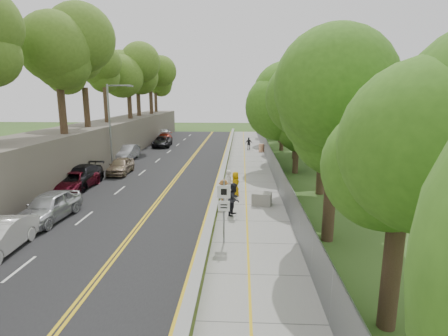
{
  "coord_description": "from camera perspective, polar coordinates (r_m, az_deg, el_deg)",
  "views": [
    {
      "loc": [
        1.85,
        -18.72,
        7.06
      ],
      "look_at": [
        0.5,
        8.0,
        1.4
      ],
      "focal_mm": 28.0,
      "sensor_mm": 36.0,
      "label": 1
    }
  ],
  "objects": [
    {
      "name": "rock_embankment",
      "position": [
        37.39,
        -21.42,
        3.34
      ],
      "size": [
        5.0,
        66.0,
        4.0
      ],
      "primitive_type": "cube",
      "color": "#595147",
      "rests_on": "ground"
    },
    {
      "name": "ground",
      "position": [
        20.09,
        -2.61,
        -8.64
      ],
      "size": [
        140.0,
        140.0,
        0.0
      ],
      "primitive_type": "plane",
      "color": "#33511E",
      "rests_on": "ground"
    },
    {
      "name": "person_far",
      "position": [
        45.23,
        4.08,
        4.02
      ],
      "size": [
        1.0,
        0.61,
        1.59
      ],
      "primitive_type": "imported",
      "rotation": [
        0.0,
        0.0,
        3.39
      ],
      "color": "black",
      "rests_on": "sidewalk"
    },
    {
      "name": "painter_2",
      "position": [
        20.63,
        1.66,
        -5.1
      ],
      "size": [
        1.0,
        1.13,
        1.93
      ],
      "primitive_type": "imported",
      "rotation": [
        0.0,
        0.0,
        1.24
      ],
      "color": "black",
      "rests_on": "sidewalk"
    },
    {
      "name": "car_5",
      "position": [
        39.37,
        -15.6,
        2.43
      ],
      "size": [
        1.8,
        4.95,
        1.62
      ],
      "primitive_type": "imported",
      "rotation": [
        0.0,
        0.0,
        0.02
      ],
      "color": "#9A9BA0",
      "rests_on": "road"
    },
    {
      "name": "jersey_barrier",
      "position": [
        34.43,
        0.17,
        0.62
      ],
      "size": [
        0.42,
        66.0,
        0.6
      ],
      "primitive_type": "cube",
      "color": "#A3E218",
      "rests_on": "ground"
    },
    {
      "name": "streetlight",
      "position": [
        35.04,
        -17.84,
        7.42
      ],
      "size": [
        2.52,
        0.22,
        8.0
      ],
      "color": "gray",
      "rests_on": "ground"
    },
    {
      "name": "sidewalk",
      "position": [
        34.45,
        4.0,
        0.13
      ],
      "size": [
        4.2,
        66.0,
        0.05
      ],
      "primitive_type": "cube",
      "color": "gray",
      "rests_on": "ground"
    },
    {
      "name": "construction_barrel",
      "position": [
        43.53,
        6.1,
        3.28
      ],
      "size": [
        0.61,
        0.61,
        1.01
      ],
      "primitive_type": "cylinder",
      "color": "#D35006",
      "rests_on": "sidewalk"
    },
    {
      "name": "painter_3",
      "position": [
        22.18,
        -0.06,
        -4.12
      ],
      "size": [
        0.82,
        1.21,
        1.75
      ],
      "primitive_type": "imported",
      "rotation": [
        0.0,
        0.0,
        1.41
      ],
      "color": "#955D28",
      "rests_on": "sidewalk"
    },
    {
      "name": "signpost",
      "position": [
        16.53,
        -0.02,
        -6.02
      ],
      "size": [
        0.62,
        0.09,
        3.1
      ],
      "color": "gray",
      "rests_on": "sidewalk"
    },
    {
      "name": "painter_0",
      "position": [
        24.45,
        1.86,
        -2.62
      ],
      "size": [
        0.76,
        0.96,
        1.73
      ],
      "primitive_type": "imported",
      "rotation": [
        0.0,
        0.0,
        1.84
      ],
      "color": "#C08806",
      "rests_on": "sidewalk"
    },
    {
      "name": "car_0",
      "position": [
        22.19,
        -26.67,
        -5.64
      ],
      "size": [
        2.15,
        4.8,
        1.6
      ],
      "primitive_type": "imported",
      "rotation": [
        0.0,
        0.0,
        -0.06
      ],
      "color": "#B1B2B7",
      "rests_on": "road"
    },
    {
      "name": "chainlink_fence",
      "position": [
        34.37,
        7.52,
        1.69
      ],
      "size": [
        0.04,
        66.0,
        2.0
      ],
      "primitive_type": "cube",
      "color": "slate",
      "rests_on": "ground"
    },
    {
      "name": "car_6",
      "position": [
        48.59,
        -10.06,
        4.28
      ],
      "size": [
        2.72,
        5.18,
        1.39
      ],
      "primitive_type": "imported",
      "rotation": [
        0.0,
        0.0,
        0.08
      ],
      "color": "black",
      "rests_on": "road"
    },
    {
      "name": "car_3",
      "position": [
        29.19,
        -22.44,
        -1.3
      ],
      "size": [
        2.29,
        5.48,
        1.58
      ],
      "primitive_type": "imported",
      "rotation": [
        0.0,
        0.0,
        0.01
      ],
      "color": "black",
      "rests_on": "road"
    },
    {
      "name": "car_2",
      "position": [
        28.32,
        -23.29,
        -2.01
      ],
      "size": [
        2.31,
        4.84,
        1.33
      ],
      "primitive_type": "imported",
      "rotation": [
        0.0,
        0.0,
        -0.02
      ],
      "color": "maroon",
      "rests_on": "road"
    },
    {
      "name": "painter_1",
      "position": [
        24.3,
        0.86,
        -2.51
      ],
      "size": [
        0.53,
        0.73,
        1.88
      ],
      "primitive_type": "imported",
      "rotation": [
        0.0,
        0.0,
        1.68
      ],
      "color": "white",
      "rests_on": "sidewalk"
    },
    {
      "name": "trees_embankment",
      "position": [
        37.0,
        -21.72,
        16.47
      ],
      "size": [
        6.4,
        66.0,
        13.0
      ],
      "primitive_type": null,
      "color": "#517722",
      "rests_on": "rock_embankment"
    },
    {
      "name": "road",
      "position": [
        35.2,
        -9.05,
        0.26
      ],
      "size": [
        11.2,
        66.0,
        0.04
      ],
      "primitive_type": "cube",
      "color": "black",
      "rests_on": "ground"
    },
    {
      "name": "concrete_block",
      "position": [
        22.74,
        6.19,
        -5.02
      ],
      "size": [
        1.36,
        1.12,
        0.8
      ],
      "primitive_type": "cube",
      "rotation": [
        0.0,
        0.0,
        -0.19
      ],
      "color": "gray",
      "rests_on": "sidewalk"
    },
    {
      "name": "car_7",
      "position": [
        52.05,
        -9.73,
        4.79
      ],
      "size": [
        2.17,
        4.84,
        1.38
      ],
      "primitive_type": "imported",
      "rotation": [
        0.0,
        0.0,
        0.05
      ],
      "color": "maroon",
      "rests_on": "road"
    },
    {
      "name": "car_4",
      "position": [
        32.73,
        -16.53,
        0.35
      ],
      "size": [
        1.87,
        4.3,
        1.44
      ],
      "primitive_type": "imported",
      "rotation": [
        0.0,
        0.0,
        0.04
      ],
      "color": "tan",
      "rests_on": "road"
    },
    {
      "name": "trees_fenceside",
      "position": [
        34.11,
        11.82,
        11.6
      ],
      "size": [
        7.0,
        66.0,
        14.0
      ],
      "primitive_type": null,
      "color": "#447E1F",
      "rests_on": "ground"
    },
    {
      "name": "car_8",
      "position": [
        56.94,
        -9.8,
        5.53
      ],
      "size": [
        2.32,
        4.98,
        1.65
      ],
      "primitive_type": "imported",
      "rotation": [
        0.0,
        0.0,
        0.08
      ],
      "color": "#B4B4B8",
      "rests_on": "road"
    }
  ]
}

